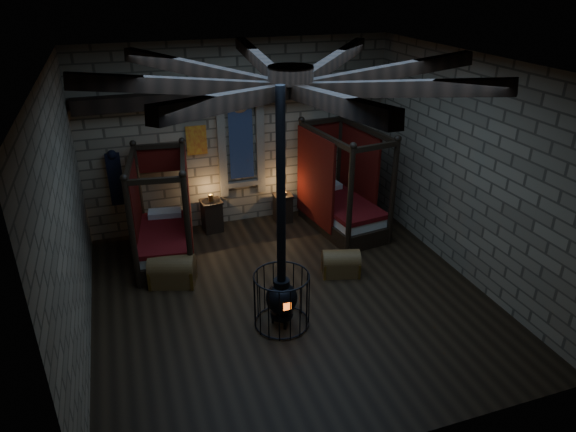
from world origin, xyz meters
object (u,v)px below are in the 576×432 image
object	(u,v)px
bed_left	(165,234)
bed_right	(341,204)
trunk_right	(341,264)
trunk_left	(172,271)
stove	(282,294)

from	to	relation	value
bed_left	bed_right	size ratio (longest dim) A/B	0.93
bed_right	bed_left	bearing A→B (deg)	173.84
bed_left	trunk_right	bearing A→B (deg)	-21.59
bed_right	trunk_right	world-z (taller)	bed_right
trunk_left	stove	xyz separation A→B (m)	(1.60, -1.87, 0.32)
stove	bed_left	bearing A→B (deg)	115.18
bed_left	stove	world-z (taller)	stove
trunk_left	trunk_right	size ratio (longest dim) A/B	1.18
trunk_right	bed_left	bearing A→B (deg)	166.44
bed_left	stove	distance (m)	3.34
bed_right	trunk_left	size ratio (longest dim) A/B	2.46
trunk_left	bed_left	bearing A→B (deg)	106.99
stove	trunk_left	bearing A→B (deg)	127.37
bed_left	stove	xyz separation A→B (m)	(1.59, -2.94, 0.06)
bed_right	trunk_left	world-z (taller)	bed_right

